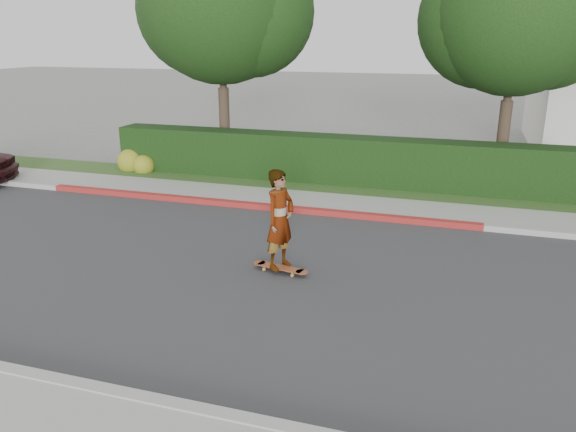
% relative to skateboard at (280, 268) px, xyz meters
% --- Properties ---
extents(ground, '(120.00, 120.00, 0.00)m').
position_rel_skateboard_xyz_m(ground, '(2.81, -0.32, -0.10)').
color(ground, slate).
rests_on(ground, ground).
extents(road, '(60.00, 8.00, 0.01)m').
position_rel_skateboard_xyz_m(road, '(2.81, -0.32, -0.10)').
color(road, '#2D2D30').
rests_on(road, ground).
extents(curb_far, '(60.00, 0.20, 0.15)m').
position_rel_skateboard_xyz_m(curb_far, '(2.81, 3.78, -0.03)').
color(curb_far, '#9E9E99').
rests_on(curb_far, ground).
extents(curb_red_section, '(12.00, 0.21, 0.15)m').
position_rel_skateboard_xyz_m(curb_red_section, '(-2.19, 3.78, -0.02)').
color(curb_red_section, maroon).
rests_on(curb_red_section, ground).
extents(sidewalk_far, '(60.00, 1.60, 0.12)m').
position_rel_skateboard_xyz_m(sidewalk_far, '(2.81, 4.68, -0.04)').
color(sidewalk_far, gray).
rests_on(sidewalk_far, ground).
extents(planting_strip, '(60.00, 1.60, 0.10)m').
position_rel_skateboard_xyz_m(planting_strip, '(2.81, 6.28, -0.05)').
color(planting_strip, '#2D4C1E').
rests_on(planting_strip, ground).
extents(hedge, '(15.00, 1.00, 1.50)m').
position_rel_skateboard_xyz_m(hedge, '(-0.19, 6.88, 0.65)').
color(hedge, black).
rests_on(hedge, ground).
extents(flowering_shrub, '(1.40, 1.00, 0.90)m').
position_rel_skateboard_xyz_m(flowering_shrub, '(-7.20, 6.42, 0.23)').
color(flowering_shrub, '#2D4C19').
rests_on(flowering_shrub, ground).
extents(tree_left, '(5.99, 5.21, 8.00)m').
position_rel_skateboard_xyz_m(tree_left, '(-4.71, 8.37, 5.16)').
color(tree_left, '#33261C').
rests_on(tree_left, ground).
extents(tree_center, '(5.66, 4.84, 7.44)m').
position_rel_skateboard_xyz_m(tree_center, '(4.29, 8.87, 4.80)').
color(tree_center, '#33261C').
rests_on(tree_center, ground).
extents(skateboard, '(1.19, 0.45, 0.11)m').
position_rel_skateboard_xyz_m(skateboard, '(0.00, 0.00, 0.00)').
color(skateboard, '#B98233').
rests_on(skateboard, ground).
extents(skateboarder, '(0.67, 0.82, 1.93)m').
position_rel_skateboard_xyz_m(skateboarder, '(0.00, 0.00, 0.98)').
color(skateboarder, white).
rests_on(skateboarder, skateboard).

